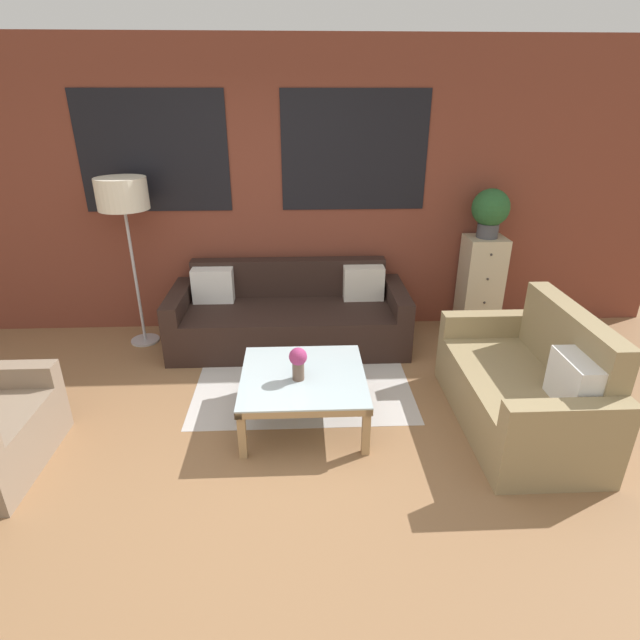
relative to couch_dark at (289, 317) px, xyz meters
name	(u,v)px	position (x,y,z in m)	size (l,w,h in m)	color
ground_plane	(242,477)	(-0.29, -1.95, -0.28)	(16.00, 16.00, 0.00)	#8E6642
wall_back_brick	(257,193)	(-0.29, 0.49, 1.13)	(8.40, 0.09, 2.80)	brown
rug	(303,379)	(0.12, -0.74, -0.27)	(1.83, 1.42, 0.00)	#BCB7B2
couch_dark	(289,317)	(0.00, 0.00, 0.00)	(2.28, 0.88, 0.78)	black
settee_vintage	(525,389)	(1.76, -1.46, 0.03)	(0.80, 1.49, 0.92)	#99845B
coffee_table	(303,381)	(0.12, -1.33, 0.06)	(0.92, 0.92, 0.39)	silver
floor_lamp	(123,199)	(-1.47, 0.09, 1.15)	(0.46, 0.46, 1.62)	#B2B2B7
drawer_cabinet	(480,285)	(1.97, 0.23, 0.22)	(0.39, 0.37, 1.00)	#C6B793
potted_plant	(490,210)	(1.97, 0.23, 0.99)	(0.36, 0.36, 0.48)	#47474C
flower_vase	(298,361)	(0.09, -1.39, 0.27)	(0.13, 0.13, 0.25)	brown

